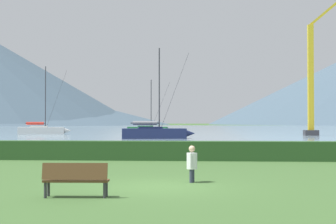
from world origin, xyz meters
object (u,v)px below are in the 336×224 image
Objects in this scene: sailboat_slip_0 at (148,129)px; sailboat_slip_6 at (42,130)px; person_seated_viewer at (192,162)px; sailboat_slip_1 at (155,132)px; dock_crane at (312,84)px; park_bench_under_tree at (76,178)px.

sailboat_slip_6 is at bearing -151.91° from sailboat_slip_0.
sailboat_slip_1 is at bearing 105.56° from person_seated_viewer.
dock_crane is (22.16, 15.14, 6.90)m from sailboat_slip_1.
person_seated_viewer is 61.72m from dock_crane.
sailboat_slip_6 is (-16.48, -9.31, 0.03)m from sailboat_slip_0.
dock_crane reaches higher than sailboat_slip_1.
sailboat_slip_6 is 68.65m from person_seated_viewer.
sailboat_slip_0 is 0.87× the size of sailboat_slip_1.
sailboat_slip_1 is at bearing -83.55° from sailboat_slip_0.
park_bench_under_tree is at bearing -86.56° from sailboat_slip_0.
sailboat_slip_6 is 8.91× the size of person_seated_viewer.
park_bench_under_tree is at bearing -96.60° from sailboat_slip_1.
person_seated_viewer is at bearing -105.73° from dock_crane.
dock_crane is at bearing 24.78° from sailboat_slip_1.
sailboat_slip_0 is 0.43× the size of dock_crane.
park_bench_under_tree is 4.78m from person_seated_viewer.
sailboat_slip_1 reaches higher than sailboat_slip_0.
dock_crane is (42.62, -4.50, 6.94)m from sailboat_slip_6.
sailboat_slip_0 is 29.23m from sailboat_slip_1.
sailboat_slip_6 is at bearing 173.97° from dock_crane.
sailboat_slip_1 reaches higher than person_seated_viewer.
sailboat_slip_1 is 0.99× the size of sailboat_slip_6.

